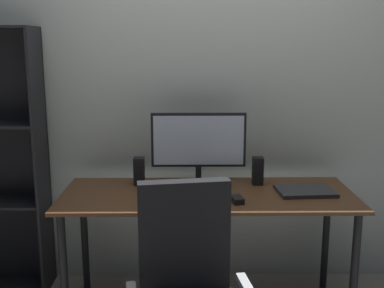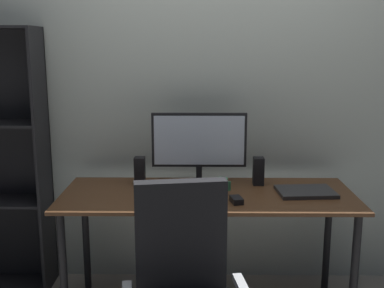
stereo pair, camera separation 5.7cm
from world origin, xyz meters
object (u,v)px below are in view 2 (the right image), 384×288
Objects in this scene: mouse at (237,200)px; speaker_left at (140,171)px; desk at (208,207)px; monitor at (199,144)px; coffee_mug at (222,187)px; speaker_right at (258,171)px; keyboard at (192,202)px; laptop at (306,192)px.

mouse is 0.66m from speaker_left.
monitor is at bearing 105.12° from desk.
speaker_right reaches higher than coffee_mug.
desk is 0.40m from speaker_right.
keyboard is at bearing -48.00° from speaker_left.
desk is 0.48m from speaker_left.
keyboard is 0.54m from speaker_right.
monitor reaches higher than coffee_mug.
monitor is 1.79× the size of laptop.
coffee_mug reaches higher than mouse.
speaker_left reaches higher than keyboard.
keyboard is (-0.09, -0.18, 0.09)m from desk.
coffee_mug reaches higher than laptop.
speaker_right reaches higher than mouse.
keyboard is 1.71× the size of speaker_right.
keyboard is 0.23m from coffee_mug.
speaker_right is (0.16, 0.34, 0.07)m from mouse.
speaker_left is at bearing 165.70° from laptop.
mouse is at bearing -47.49° from desk.
speaker_left is (-0.49, 0.21, 0.04)m from coffee_mug.
speaker_left is at bearing 133.92° from keyboard.
keyboard reaches higher than desk.
speaker_left is (-0.32, 0.36, 0.08)m from keyboard.
speaker_right is (0.72, 0.00, 0.00)m from speaker_left.
monitor reaches higher than keyboard.
mouse is at bearing -31.26° from speaker_left.
speaker_right reaches higher than keyboard.
monitor reaches higher than speaker_left.
coffee_mug is 0.58× the size of speaker_right.
monitor is 0.47m from mouse.
desk is 0.57m from laptop.
speaker_left reaches higher than desk.
coffee_mug is (-0.07, 0.13, 0.03)m from mouse.
mouse is at bearing -60.03° from monitor.
laptop is (0.49, 0.04, -0.04)m from coffee_mug.
mouse is 0.38m from speaker_right.
monitor reaches higher than laptop.
speaker_right is at bearing -1.25° from monitor.
speaker_right is at bearing 0.00° from speaker_left.
desk is at bearing -23.18° from speaker_left.
coffee_mug is (0.16, 0.15, 0.04)m from keyboard.
laptop is (0.65, 0.19, 0.00)m from keyboard.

